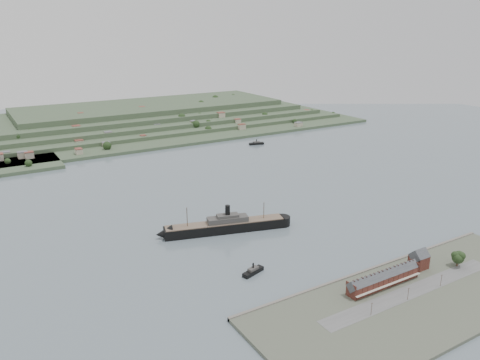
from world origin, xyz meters
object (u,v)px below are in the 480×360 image
steamship (222,226)px  tugboat (253,271)px  fig_tree (459,257)px  gabled_building (419,259)px  terrace_row (384,278)px

steamship → tugboat: (-14.56, -68.91, -3.01)m
fig_tree → gabled_building: bearing=153.0°
gabled_building → tugboat: gabled_building is taller
terrace_row → tugboat: 82.62m
terrace_row → gabled_building: (37.50, 4.02, 1.34)m
steamship → terrace_row: bearing=-70.3°
fig_tree → tugboat: bearing=151.7°
terrace_row → steamship: 133.77m
fig_tree → terrace_row: bearing=172.3°
steamship → fig_tree: 171.75m
tugboat → fig_tree: size_ratio=1.58×
steamship → tugboat: 70.50m
terrace_row → steamship: bearing=109.7°
tugboat → gabled_building: bearing=-28.7°
tugboat → fig_tree: (121.47, -65.45, 6.90)m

